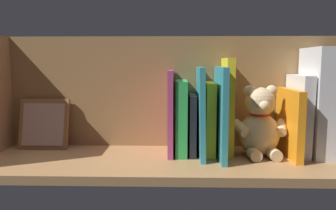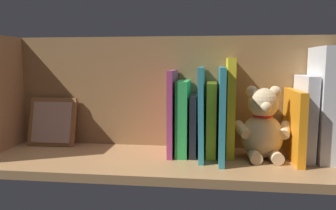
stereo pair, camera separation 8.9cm
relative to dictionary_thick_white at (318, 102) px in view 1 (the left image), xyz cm
name	(u,v)px [view 1 (the left image)]	position (x,y,z in cm)	size (l,w,h in cm)	color
ground_plane	(168,162)	(40.80, 4.51, -15.77)	(101.93, 31.72, 2.20)	#A87A4C
shelf_back_panel	(169,92)	(40.80, -9.10, 1.83)	(101.93, 1.50, 32.99)	olive
dictionary_thick_white	(318,102)	(0.00, 0.00, 0.00)	(5.92, 15.71, 29.33)	silver
book_0	(298,115)	(5.01, -0.42, -3.70)	(2.90, 15.07, 21.93)	silver
book_1	(289,123)	(8.04, 1.50, -5.55)	(1.94, 18.92, 18.24)	orange
teddy_bear	(260,125)	(15.98, 1.58, -6.18)	(15.61, 12.77, 19.28)	#D1B284
book_2	(227,106)	(24.41, -1.38, -1.40)	(2.11, 13.15, 26.54)	yellow
book_3	(220,112)	(26.81, 2.42, -2.59)	(1.48, 20.75, 24.15)	teal
book_4	(209,118)	(29.45, -1.07, -4.73)	(2.58, 13.76, 19.88)	yellow
book_5	(201,112)	(32.02, 1.28, -2.62)	(1.36, 18.48, 24.10)	teal
book_6	(192,124)	(34.18, -0.94, -6.39)	(1.76, 14.03, 16.55)	black
book_7	(181,117)	(37.24, -0.80, -4.48)	(3.14, 14.30, 20.38)	green
book_8	(171,112)	(40.14, -0.49, -3.06)	(1.47, 14.93, 23.22)	#B23F72
picture_frame_leaning	(44,124)	(77.90, -5.09, -7.48)	(14.51, 5.04, 14.69)	brown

